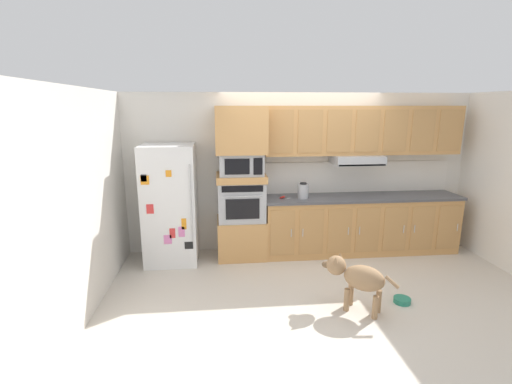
% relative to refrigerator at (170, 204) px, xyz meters
% --- Properties ---
extents(ground_plane, '(9.60, 9.60, 0.00)m').
position_rel_refrigerator_xyz_m(ground_plane, '(2.02, -0.68, -0.88)').
color(ground_plane, beige).
extents(back_kitchen_wall, '(6.20, 0.12, 2.50)m').
position_rel_refrigerator_xyz_m(back_kitchen_wall, '(2.02, 0.43, 0.37)').
color(back_kitchen_wall, silver).
rests_on(back_kitchen_wall, ground).
extents(side_panel_left, '(0.12, 7.10, 2.50)m').
position_rel_refrigerator_xyz_m(side_panel_left, '(-0.78, -0.68, 0.37)').
color(side_panel_left, silver).
rests_on(side_panel_left, ground).
extents(side_panel_right, '(0.12, 7.10, 2.50)m').
position_rel_refrigerator_xyz_m(side_panel_right, '(4.82, -0.68, 0.37)').
color(side_panel_right, white).
rests_on(side_panel_right, ground).
extents(refrigerator, '(0.76, 0.73, 1.76)m').
position_rel_refrigerator_xyz_m(refrigerator, '(0.00, 0.00, 0.00)').
color(refrigerator, white).
rests_on(refrigerator, ground).
extents(oven_base_cabinet, '(0.74, 0.62, 0.60)m').
position_rel_refrigerator_xyz_m(oven_base_cabinet, '(1.05, 0.07, -0.58)').
color(oven_base_cabinet, tan).
rests_on(oven_base_cabinet, ground).
extents(built_in_oven, '(0.70, 0.62, 0.60)m').
position_rel_refrigerator_xyz_m(built_in_oven, '(1.05, 0.07, 0.02)').
color(built_in_oven, '#A8AAAF').
rests_on(built_in_oven, oven_base_cabinet).
extents(appliance_mid_shelf, '(0.74, 0.62, 0.10)m').
position_rel_refrigerator_xyz_m(appliance_mid_shelf, '(1.05, 0.07, 0.37)').
color(appliance_mid_shelf, tan).
rests_on(appliance_mid_shelf, built_in_oven).
extents(microwave, '(0.64, 0.54, 0.32)m').
position_rel_refrigerator_xyz_m(microwave, '(1.05, 0.07, 0.58)').
color(microwave, '#A8AAAF').
rests_on(microwave, appliance_mid_shelf).
extents(appliance_upper_cabinet, '(0.74, 0.62, 0.68)m').
position_rel_refrigerator_xyz_m(appliance_upper_cabinet, '(1.05, 0.07, 1.08)').
color(appliance_upper_cabinet, tan).
rests_on(appliance_upper_cabinet, microwave).
extents(lower_cabinet_run, '(3.06, 0.63, 0.88)m').
position_rel_refrigerator_xyz_m(lower_cabinet_run, '(2.95, 0.07, -0.44)').
color(lower_cabinet_run, tan).
rests_on(lower_cabinet_run, ground).
extents(countertop_slab, '(3.10, 0.64, 0.04)m').
position_rel_refrigerator_xyz_m(countertop_slab, '(2.95, 0.07, 0.02)').
color(countertop_slab, '#4C4C51').
rests_on(countertop_slab, lower_cabinet_run).
extents(backsplash_panel, '(3.10, 0.02, 0.50)m').
position_rel_refrigerator_xyz_m(backsplash_panel, '(2.95, 0.36, 0.29)').
color(backsplash_panel, silver).
rests_on(backsplash_panel, countertop_slab).
extents(upper_cabinet_with_hood, '(3.06, 0.48, 0.88)m').
position_rel_refrigerator_xyz_m(upper_cabinet_with_hood, '(2.95, 0.19, 1.02)').
color(upper_cabinet_with_hood, tan).
rests_on(upper_cabinet_with_hood, backsplash_panel).
extents(screwdriver, '(0.17, 0.17, 0.03)m').
position_rel_refrigerator_xyz_m(screwdriver, '(1.69, 0.04, 0.05)').
color(screwdriver, red).
rests_on(screwdriver, countertop_slab).
extents(electric_kettle, '(0.17, 0.17, 0.24)m').
position_rel_refrigerator_xyz_m(electric_kettle, '(2.00, 0.02, 0.15)').
color(electric_kettle, '#A8AAAF').
rests_on(electric_kettle, countertop_slab).
extents(dog, '(0.75, 0.59, 0.63)m').
position_rel_refrigerator_xyz_m(dog, '(2.26, -1.64, -0.47)').
color(dog, '#997551').
rests_on(dog, ground).
extents(dog_food_bowl, '(0.20, 0.20, 0.06)m').
position_rel_refrigerator_xyz_m(dog_food_bowl, '(2.87, -1.56, -0.85)').
color(dog_food_bowl, '#267F66').
rests_on(dog_food_bowl, ground).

